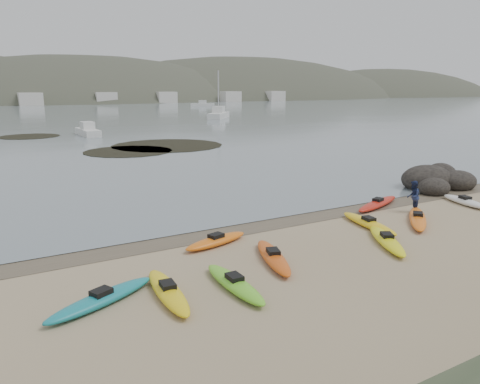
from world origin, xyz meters
TOP-DOWN VIEW (x-y plane):
  - ground at (0.00, 0.00)m, footprint 600.00×600.00m
  - wet_sand at (0.00, -0.30)m, footprint 60.00×60.00m
  - kayaks at (0.66, -3.81)m, footprint 24.68×7.63m
  - person_east at (8.35, -2.38)m, footprint 0.95×0.89m
  - rock_cluster at (14.29, 0.78)m, footprint 5.17×3.78m
  - kelp_mats at (4.11, 30.82)m, footprint 20.45×26.75m
  - moored_boats at (3.28, 73.41)m, footprint 97.77×74.51m
  - far_hills at (39.38, 193.97)m, footprint 550.00×135.00m
  - far_town at (6.00, 145.00)m, footprint 199.00×5.00m

SIDE VIEW (x-z plane):
  - far_hills at x=39.38m, z-range -55.93..24.07m
  - ground at x=0.00m, z-range 0.00..0.00m
  - wet_sand at x=0.00m, z-range 0.00..0.00m
  - kelp_mats at x=4.11m, z-range 0.01..0.05m
  - kayaks at x=0.66m, z-range 0.00..0.34m
  - rock_cluster at x=14.29m, z-range -0.62..1.07m
  - moored_boats at x=3.28m, z-range -0.07..1.20m
  - person_east at x=8.35m, z-range 0.00..1.57m
  - far_town at x=6.00m, z-range 0.00..4.00m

